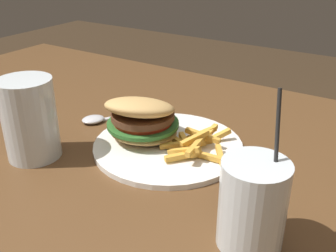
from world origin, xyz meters
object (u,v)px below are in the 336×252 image
at_px(meal_plate_near, 154,130).
at_px(spoon, 97,119).
at_px(juice_glass, 252,208).
at_px(beer_glass, 30,121).

bearing_deg(meal_plate_near, spoon, -8.01).
bearing_deg(meal_plate_near, juice_glass, 149.54).
distance_m(beer_glass, spoon, 0.18).
distance_m(meal_plate_near, beer_glass, 0.22).
relative_size(meal_plate_near, juice_glass, 1.36).
xyz_separation_m(meal_plate_near, beer_glass, (0.16, 0.15, 0.03)).
relative_size(beer_glass, juice_glass, 0.71).
bearing_deg(beer_glass, juice_glass, 179.76).
bearing_deg(meal_plate_near, beer_glass, 42.52).
height_order(meal_plate_near, spoon, meal_plate_near).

